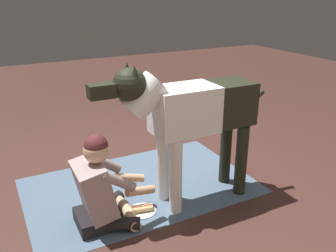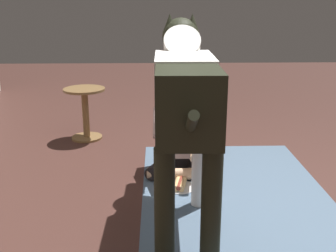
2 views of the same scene
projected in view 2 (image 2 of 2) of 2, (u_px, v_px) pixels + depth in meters
The scene contains 6 objects.
ground_plane at pixel (229, 213), 2.87m from camera, with size 14.42×14.42×0.00m, color #422621.
area_rug at pixel (236, 196), 3.10m from camera, with size 2.23×1.43×0.01m, color #4C6176.
person_sitting_on_floor at pixel (178, 134), 3.49m from camera, with size 0.66×0.58×0.82m.
large_dog at pixel (184, 96), 2.53m from camera, with size 1.69×0.38×1.34m.
hot_dog_on_plate at pixel (180, 185), 3.24m from camera, with size 0.25×0.25×0.06m.
round_side_table at pixel (85, 109), 4.32m from camera, with size 0.43×0.43×0.55m.
Camera 2 is at (-2.55, 0.51, 1.43)m, focal length 43.54 mm.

